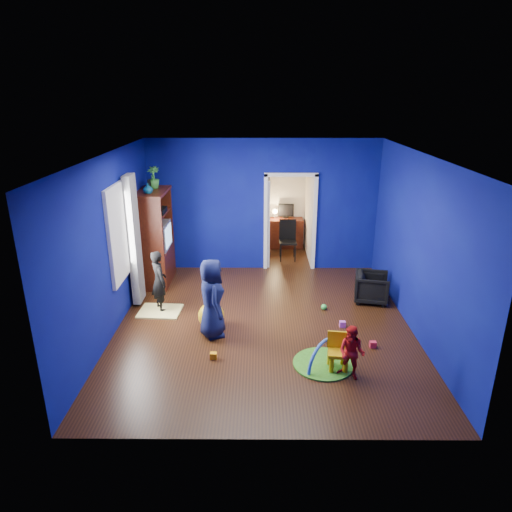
{
  "coord_description": "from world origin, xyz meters",
  "views": [
    {
      "loc": [
        -0.09,
        -7.01,
        3.8
      ],
      "look_at": [
        -0.14,
        0.4,
        1.13
      ],
      "focal_mm": 32.0,
      "sensor_mm": 36.0,
      "label": 1
    }
  ],
  "objects_px": {
    "child_black": "(159,281)",
    "folding_chair": "(288,241)",
    "armchair": "(372,287)",
    "hopper_ball": "(211,316)",
    "kid_chair": "(338,354)",
    "toddler_red": "(352,353)",
    "vase": "(148,189)",
    "study_desk": "(286,233)",
    "crt_tv": "(157,236)",
    "play_mat": "(323,364)",
    "child_navy": "(212,298)",
    "tv_armoire": "(155,238)"
  },
  "relations": [
    {
      "from": "armchair",
      "to": "hopper_ball",
      "type": "bearing_deg",
      "value": 121.31
    },
    {
      "from": "toddler_red",
      "to": "tv_armoire",
      "type": "bearing_deg",
      "value": 165.56
    },
    {
      "from": "child_navy",
      "to": "hopper_ball",
      "type": "distance_m",
      "value": 0.51
    },
    {
      "from": "child_black",
      "to": "folding_chair",
      "type": "xyz_separation_m",
      "value": [
        2.5,
        2.7,
        -0.11
      ]
    },
    {
      "from": "hopper_ball",
      "to": "kid_chair",
      "type": "distance_m",
      "value": 2.31
    },
    {
      "from": "child_black",
      "to": "folding_chair",
      "type": "distance_m",
      "value": 3.68
    },
    {
      "from": "hopper_ball",
      "to": "study_desk",
      "type": "bearing_deg",
      "value": 70.92
    },
    {
      "from": "hopper_ball",
      "to": "kid_chair",
      "type": "bearing_deg",
      "value": -32.52
    },
    {
      "from": "study_desk",
      "to": "folding_chair",
      "type": "xyz_separation_m",
      "value": [
        0.0,
        -0.96,
        0.09
      ]
    },
    {
      "from": "tv_armoire",
      "to": "folding_chair",
      "type": "relative_size",
      "value": 2.13
    },
    {
      "from": "armchair",
      "to": "toddler_red",
      "type": "bearing_deg",
      "value": 172.38
    },
    {
      "from": "armchair",
      "to": "toddler_red",
      "type": "xyz_separation_m",
      "value": [
        -0.87,
        -2.51,
        0.11
      ]
    },
    {
      "from": "kid_chair",
      "to": "play_mat",
      "type": "bearing_deg",
      "value": 154.06
    },
    {
      "from": "hopper_ball",
      "to": "folding_chair",
      "type": "xyz_separation_m",
      "value": [
        1.5,
        3.37,
        0.24
      ]
    },
    {
      "from": "vase",
      "to": "folding_chair",
      "type": "bearing_deg",
      "value": 30.73
    },
    {
      "from": "child_black",
      "to": "study_desk",
      "type": "xyz_separation_m",
      "value": [
        2.5,
        3.66,
        -0.2
      ]
    },
    {
      "from": "play_mat",
      "to": "study_desk",
      "type": "relative_size",
      "value": 1.02
    },
    {
      "from": "play_mat",
      "to": "crt_tv",
      "type": "bearing_deg",
      "value": 134.35
    },
    {
      "from": "toddler_red",
      "to": "crt_tv",
      "type": "relative_size",
      "value": 1.13
    },
    {
      "from": "play_mat",
      "to": "kid_chair",
      "type": "bearing_deg",
      "value": -33.36
    },
    {
      "from": "toddler_red",
      "to": "kid_chair",
      "type": "bearing_deg",
      "value": 157.57
    },
    {
      "from": "child_navy",
      "to": "play_mat",
      "type": "distance_m",
      "value": 2.03
    },
    {
      "from": "child_black",
      "to": "toddler_red",
      "type": "relative_size",
      "value": 1.44
    },
    {
      "from": "vase",
      "to": "play_mat",
      "type": "relative_size",
      "value": 0.22
    },
    {
      "from": "toddler_red",
      "to": "vase",
      "type": "relative_size",
      "value": 3.99
    },
    {
      "from": "hopper_ball",
      "to": "kid_chair",
      "type": "height_order",
      "value": "kid_chair"
    },
    {
      "from": "tv_armoire",
      "to": "hopper_ball",
      "type": "relative_size",
      "value": 4.41
    },
    {
      "from": "crt_tv",
      "to": "armchair",
      "type": "bearing_deg",
      "value": -12.29
    },
    {
      "from": "child_navy",
      "to": "tv_armoire",
      "type": "bearing_deg",
      "value": 15.58
    },
    {
      "from": "kid_chair",
      "to": "study_desk",
      "type": "relative_size",
      "value": 0.57
    },
    {
      "from": "child_black",
      "to": "vase",
      "type": "height_order",
      "value": "vase"
    },
    {
      "from": "armchair",
      "to": "child_black",
      "type": "relative_size",
      "value": 0.54
    },
    {
      "from": "armchair",
      "to": "child_black",
      "type": "xyz_separation_m",
      "value": [
        -3.97,
        -0.4,
        0.29
      ]
    },
    {
      "from": "hopper_ball",
      "to": "play_mat",
      "type": "distance_m",
      "value": 2.1
    },
    {
      "from": "vase",
      "to": "study_desk",
      "type": "distance_m",
      "value": 4.21
    },
    {
      "from": "armchair",
      "to": "toddler_red",
      "type": "relative_size",
      "value": 0.78
    },
    {
      "from": "vase",
      "to": "play_mat",
      "type": "xyz_separation_m",
      "value": [
        3.09,
        -2.82,
        -2.05
      ]
    },
    {
      "from": "hopper_ball",
      "to": "play_mat",
      "type": "xyz_separation_m",
      "value": [
        1.77,
        -1.12,
        -0.21
      ]
    },
    {
      "from": "armchair",
      "to": "study_desk",
      "type": "bearing_deg",
      "value": 35.78
    },
    {
      "from": "child_navy",
      "to": "kid_chair",
      "type": "distance_m",
      "value": 2.18
    },
    {
      "from": "toddler_red",
      "to": "vase",
      "type": "bearing_deg",
      "value": 168.17
    },
    {
      "from": "study_desk",
      "to": "folding_chair",
      "type": "bearing_deg",
      "value": -90.0
    },
    {
      "from": "tv_armoire",
      "to": "child_navy",
      "type": "bearing_deg",
      "value": -58.58
    },
    {
      "from": "crt_tv",
      "to": "hopper_ball",
      "type": "bearing_deg",
      "value": -57.28
    },
    {
      "from": "child_navy",
      "to": "vase",
      "type": "distance_m",
      "value": 2.76
    },
    {
      "from": "child_black",
      "to": "toddler_red",
      "type": "bearing_deg",
      "value": -156.16
    },
    {
      "from": "toddler_red",
      "to": "study_desk",
      "type": "height_order",
      "value": "toddler_red"
    },
    {
      "from": "play_mat",
      "to": "armchair",
      "type": "bearing_deg",
      "value": 61.23
    },
    {
      "from": "hopper_ball",
      "to": "kid_chair",
      "type": "xyz_separation_m",
      "value": [
        1.95,
        -1.24,
        0.03
      ]
    },
    {
      "from": "armchair",
      "to": "child_black",
      "type": "height_order",
      "value": "child_black"
    }
  ]
}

